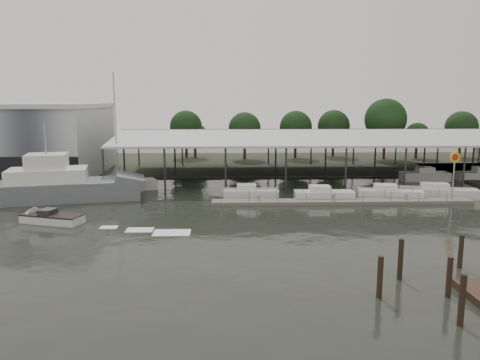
{
  "coord_description": "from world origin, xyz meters",
  "views": [
    {
      "loc": [
        2.47,
        -38.79,
        11.04
      ],
      "look_at": [
        4.04,
        10.82,
        2.5
      ],
      "focal_mm": 35.0,
      "sensor_mm": 36.0,
      "label": 1
    }
  ],
  "objects_px": {
    "shell_fuel_sign": "(454,167)",
    "grey_trawler": "(60,186)",
    "speedboat_underway": "(47,218)",
    "white_sailboat": "(112,186)"
  },
  "relations": [
    {
      "from": "shell_fuel_sign",
      "to": "grey_trawler",
      "type": "relative_size",
      "value": 0.29
    },
    {
      "from": "speedboat_underway",
      "to": "white_sailboat",
      "type": "bearing_deg",
      "value": -81.81
    },
    {
      "from": "shell_fuel_sign",
      "to": "white_sailboat",
      "type": "distance_m",
      "value": 39.19
    },
    {
      "from": "speedboat_underway",
      "to": "grey_trawler",
      "type": "bearing_deg",
      "value": -59.6
    },
    {
      "from": "shell_fuel_sign",
      "to": "speedboat_underway",
      "type": "xyz_separation_m",
      "value": [
        -40.8,
        -6.88,
        -3.53
      ]
    },
    {
      "from": "speedboat_underway",
      "to": "shell_fuel_sign",
      "type": "bearing_deg",
      "value": -152.47
    },
    {
      "from": "grey_trawler",
      "to": "white_sailboat",
      "type": "height_order",
      "value": "white_sailboat"
    },
    {
      "from": "grey_trawler",
      "to": "white_sailboat",
      "type": "relative_size",
      "value": 1.3
    },
    {
      "from": "shell_fuel_sign",
      "to": "grey_trawler",
      "type": "xyz_separation_m",
      "value": [
        -42.96,
        2.91,
        -2.35
      ]
    },
    {
      "from": "shell_fuel_sign",
      "to": "white_sailboat",
      "type": "bearing_deg",
      "value": 168.75
    }
  ]
}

